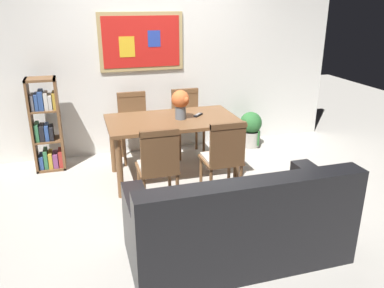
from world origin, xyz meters
The scene contains 12 objects.
ground_plane centered at (0.00, 0.00, 0.00)m, with size 12.00×12.00×0.00m, color #B7B2A8.
wall_back_with_painting centered at (0.00, 1.55, 1.30)m, with size 5.20×0.14×2.60m.
dining_table centered at (-0.07, 0.49, 0.65)m, with size 1.54×0.88×0.75m.
dining_chair_far_left centered at (-0.43, 1.22, 0.54)m, with size 0.40×0.41×0.91m.
dining_chair_far_right centered at (0.31, 1.21, 0.54)m, with size 0.40×0.41×0.91m.
dining_chair_near_right centered at (0.30, -0.24, 0.54)m, with size 0.40×0.41×0.91m.
dining_chair_near_left centered at (-0.41, -0.27, 0.54)m, with size 0.40×0.41×0.91m.
leather_couch centered at (0.06, -1.25, 0.31)m, with size 1.80×0.84×0.84m.
bookshelf centered at (-1.54, 1.18, 0.56)m, with size 0.36×0.28×1.18m.
potted_ivy centered at (1.29, 1.21, 0.27)m, with size 0.32×0.33×0.54m.
flower_vase centered at (0.02, 0.46, 0.95)m, with size 0.21×0.22×0.34m.
tv_remote centered at (0.25, 0.52, 0.76)m, with size 0.14×0.14×0.02m.
Camera 1 is at (-1.11, -3.80, 2.07)m, focal length 36.38 mm.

